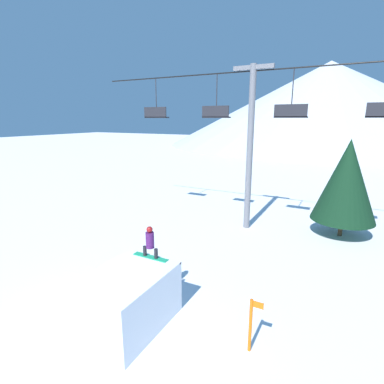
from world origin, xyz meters
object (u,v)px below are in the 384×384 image
at_px(snowboarder, 150,243).
at_px(trail_marker, 251,324).
at_px(snow_ramp, 128,300).
at_px(pine_tree_near, 346,181).

relative_size(snowboarder, trail_marker, 0.82).
bearing_deg(snowboarder, trail_marker, -8.52).
height_order(snow_ramp, pine_tree_near, pine_tree_near).
xyz_separation_m(snowboarder, pine_tree_near, (6.08, 10.95, 0.91)).
distance_m(snow_ramp, trail_marker, 4.11).
bearing_deg(pine_tree_near, trail_marker, -99.90).
height_order(pine_tree_near, trail_marker, pine_tree_near).
distance_m(snow_ramp, pine_tree_near, 13.96).
bearing_deg(snowboarder, snow_ramp, -88.92).
bearing_deg(pine_tree_near, snowboarder, -119.02).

